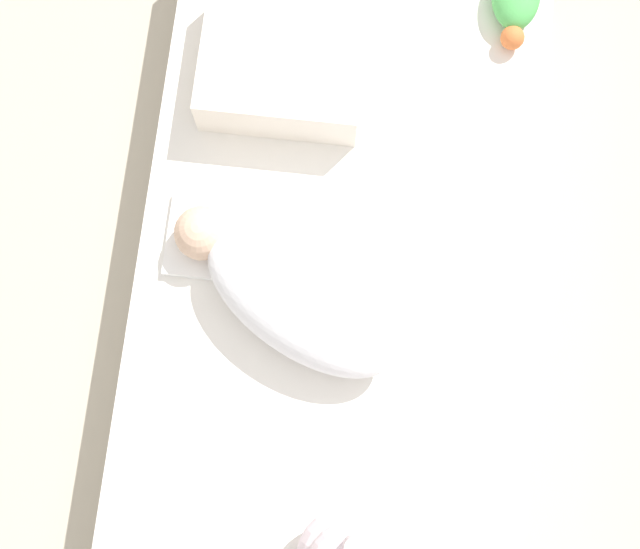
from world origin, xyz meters
TOP-DOWN VIEW (x-y plane):
  - ground_plane at (0.00, 0.00)m, footprint 12.00×12.00m
  - bed_mattress at (0.00, 0.00)m, footprint 1.48×0.77m
  - burp_cloth at (-0.00, -0.25)m, footprint 0.16×0.15m
  - swaddled_baby at (0.11, -0.08)m, footprint 0.36×0.47m
  - pillow at (-0.36, -0.15)m, footprint 0.29×0.31m

SIDE VIEW (x-z plane):
  - ground_plane at x=0.00m, z-range 0.00..0.00m
  - bed_mattress at x=0.00m, z-range 0.00..0.23m
  - burp_cloth at x=0.00m, z-range 0.23..0.25m
  - pillow at x=-0.36m, z-range 0.23..0.34m
  - swaddled_baby at x=0.11m, z-range 0.23..0.37m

